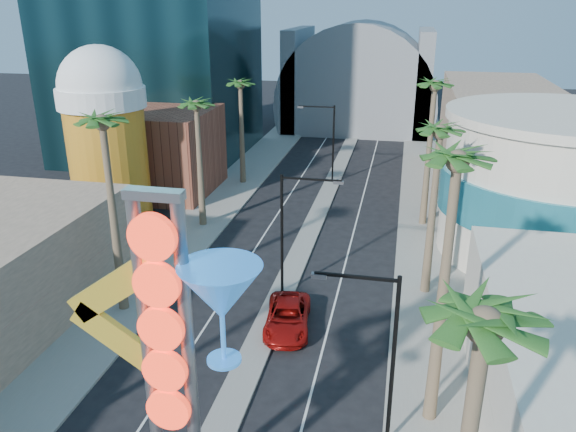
{
  "coord_description": "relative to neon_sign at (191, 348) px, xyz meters",
  "views": [
    {
      "loc": [
        6.97,
        -11.23,
        17.64
      ],
      "look_at": [
        0.33,
        20.25,
        5.27
      ],
      "focal_mm": 35.0,
      "sensor_mm": 36.0,
      "label": 1
    }
  ],
  "objects": [
    {
      "name": "turquoise_building",
      "position": [
        17.18,
        27.04,
        -2.06
      ],
      "size": [
        16.6,
        16.6,
        10.6
      ],
      "color": "beige",
      "rests_on": "ground"
    },
    {
      "name": "palm_6",
      "position": [
        8.18,
        19.04,
        2.62
      ],
      "size": [
        2.4,
        2.4,
        11.7
      ],
      "color": "brown",
      "rests_on": "ground"
    },
    {
      "name": "sidewalk_east",
      "position": [
        8.68,
        32.04,
        -7.23
      ],
      "size": [
        5.0,
        100.0,
        0.15
      ],
      "primitive_type": "cube",
      "color": "gray",
      "rests_on": "ground"
    },
    {
      "name": "palm_4",
      "position": [
        8.18,
        -2.96,
        3.07
      ],
      "size": [
        2.4,
        2.4,
        12.2
      ],
      "color": "brown",
      "rests_on": "ground"
    },
    {
      "name": "streetlight_2",
      "position": [
        5.91,
        5.04,
        -2.47
      ],
      "size": [
        3.45,
        0.25,
        8.0
      ],
      "color": "black",
      "rests_on": "ground"
    },
    {
      "name": "palm_7",
      "position": [
        8.18,
        31.04,
        3.52
      ],
      "size": [
        2.4,
        2.4,
        12.7
      ],
      "color": "brown",
      "rests_on": "ground"
    },
    {
      "name": "red_pickup",
      "position": [
        0.38,
        13.04,
        -6.57
      ],
      "size": [
        3.13,
        5.6,
        1.48
      ],
      "primitive_type": "imported",
      "rotation": [
        0.0,
        0.0,
        0.13
      ],
      "color": "#9D0F0C",
      "rests_on": "ground"
    },
    {
      "name": "canopy",
      "position": [
        -0.82,
        69.04,
        -3.0
      ],
      "size": [
        22.0,
        16.0,
        22.0
      ],
      "color": "slate",
      "rests_on": "ground"
    },
    {
      "name": "palm_1",
      "position": [
        -9.82,
        13.04,
        3.52
      ],
      "size": [
        2.4,
        2.4,
        12.7
      ],
      "color": "brown",
      "rests_on": "ground"
    },
    {
      "name": "neon_sign",
      "position": [
        0.0,
        0.0,
        0.0
      ],
      "size": [
        6.53,
        2.6,
        12.55
      ],
      "color": "gray",
      "rests_on": "ground"
    },
    {
      "name": "filler_east",
      "position": [
        15.18,
        45.04,
        -2.31
      ],
      "size": [
        10.0,
        20.0,
        10.0
      ],
      "primitive_type": "cube",
      "color": "#8C705A",
      "rests_on": "ground"
    },
    {
      "name": "beer_mug",
      "position": [
        -17.82,
        27.04,
        0.54
      ],
      "size": [
        7.0,
        7.0,
        14.5
      ],
      "color": "orange",
      "rests_on": "ground"
    },
    {
      "name": "palm_5",
      "position": [
        8.18,
        7.04,
        3.96
      ],
      "size": [
        2.4,
        2.4,
        13.2
      ],
      "color": "brown",
      "rests_on": "ground"
    },
    {
      "name": "brick_filler_west",
      "position": [
        -16.82,
        35.04,
        -3.31
      ],
      "size": [
        10.0,
        10.0,
        8.0
      ],
      "primitive_type": "cube",
      "color": "brown",
      "rests_on": "ground"
    },
    {
      "name": "palm_2",
      "position": [
        -9.82,
        27.04,
        2.17
      ],
      "size": [
        2.4,
        2.4,
        11.2
      ],
      "color": "brown",
      "rests_on": "ground"
    },
    {
      "name": "streetlight_1",
      "position": [
        -1.36,
        41.04,
        -2.43
      ],
      "size": [
        3.79,
        0.25,
        8.0
      ],
      "color": "black",
      "rests_on": "ground"
    },
    {
      "name": "sidewalk_west",
      "position": [
        -10.32,
        32.04,
        -7.23
      ],
      "size": [
        5.0,
        100.0,
        0.15
      ],
      "primitive_type": "cube",
      "color": "gray",
      "rests_on": "ground"
    },
    {
      "name": "streetlight_0",
      "position": [
        -0.27,
        17.04,
        -2.43
      ],
      "size": [
        3.79,
        0.25,
        8.0
      ],
      "color": "black",
      "rests_on": "ground"
    },
    {
      "name": "median",
      "position": [
        -0.82,
        35.04,
        -7.23
      ],
      "size": [
        1.6,
        84.0,
        0.15
      ],
      "primitive_type": "cube",
      "color": "gray",
      "rests_on": "ground"
    },
    {
      "name": "palm_3",
      "position": [
        -9.82,
        39.04,
        2.17
      ],
      "size": [
        2.4,
        2.4,
        11.2
      ],
      "color": "brown",
      "rests_on": "ground"
    }
  ]
}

